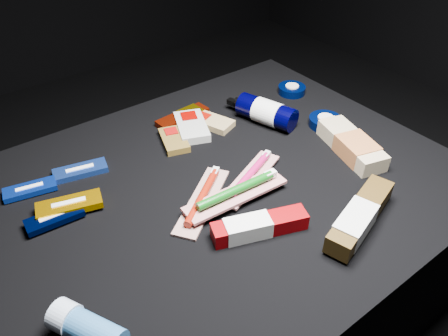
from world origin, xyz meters
TOP-DOWN VIEW (x-y plane):
  - ground at (0.00, 0.00)m, footprint 3.00×3.00m
  - cloth_table at (0.00, 0.00)m, footprint 0.98×0.78m
  - luna_bar_0 at (-0.23, 0.20)m, footprint 0.12×0.07m
  - luna_bar_1 at (-0.33, 0.20)m, footprint 0.11×0.06m
  - luna_bar_2 at (-0.32, 0.09)m, footprint 0.11×0.05m
  - luna_bar_3 at (-0.29, 0.10)m, footprint 0.13×0.08m
  - clif_bar_0 at (-0.00, 0.18)m, footprint 0.08×0.11m
  - clif_bar_1 at (0.06, 0.20)m, footprint 0.11×0.14m
  - clif_bar_2 at (0.11, 0.19)m, footprint 0.09×0.12m
  - power_bar at (0.07, 0.25)m, footprint 0.14×0.06m
  - lotion_bottle at (0.23, 0.12)m, footprint 0.10×0.19m
  - cream_tin_upper at (0.39, 0.19)m, footprint 0.08×0.08m
  - cream_tin_lower at (0.33, 0.02)m, footprint 0.08×0.08m
  - bodywash_bottle at (0.30, -0.10)m, footprint 0.11×0.20m
  - deodorant_stick at (-0.37, -0.17)m, footprint 0.09×0.12m
  - toothbrush_pack_0 at (-0.07, -0.03)m, footprint 0.20×0.16m
  - toothbrush_pack_1 at (0.05, -0.04)m, footprint 0.20×0.12m
  - toothbrush_pack_2 at (-0.01, -0.07)m, footprint 0.22×0.06m
  - toothpaste_carton_red at (-0.04, -0.16)m, footprint 0.18×0.10m
  - toothpaste_carton_green at (0.12, -0.26)m, footprint 0.21×0.10m

SIDE VIEW (x-z plane):
  - ground at x=0.00m, z-range 0.00..0.00m
  - cloth_table at x=0.00m, z-range 0.00..0.40m
  - luna_bar_0 at x=-0.23m, z-range 0.40..0.41m
  - power_bar at x=0.07m, z-range 0.40..0.42m
  - clif_bar_0 at x=0.00m, z-range 0.40..0.42m
  - clif_bar_2 at x=0.11m, z-range 0.40..0.42m
  - toothbrush_pack_0 at x=-0.07m, z-range 0.40..0.42m
  - luna_bar_1 at x=-0.33m, z-range 0.40..0.42m
  - clif_bar_1 at x=0.06m, z-range 0.40..0.42m
  - cream_tin_upper at x=0.39m, z-range 0.40..0.42m
  - luna_bar_2 at x=-0.32m, z-range 0.40..0.42m
  - cream_tin_lower at x=0.33m, z-range 0.40..0.42m
  - luna_bar_3 at x=-0.29m, z-range 0.41..0.42m
  - toothbrush_pack_1 at x=0.05m, z-range 0.40..0.43m
  - toothpaste_carton_red at x=-0.04m, z-range 0.40..0.43m
  - bodywash_bottle at x=0.30m, z-range 0.40..0.44m
  - deodorant_stick at x=-0.37m, z-range 0.40..0.45m
  - toothbrush_pack_2 at x=-0.01m, z-range 0.41..0.44m
  - toothpaste_carton_green at x=0.12m, z-range 0.40..0.45m
  - lotion_bottle at x=0.23m, z-range 0.40..0.46m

